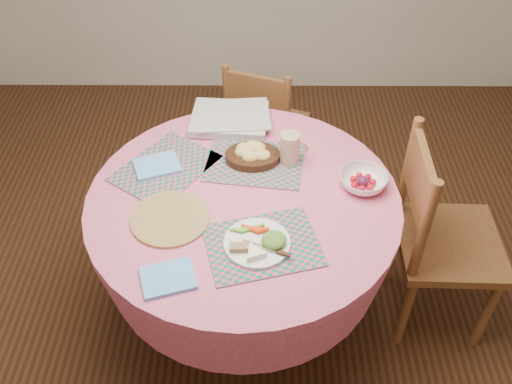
% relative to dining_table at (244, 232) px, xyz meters
% --- Properties ---
extents(ground, '(4.00, 4.00, 0.00)m').
position_rel_dining_table_xyz_m(ground, '(0.00, 0.00, -0.56)').
color(ground, '#331C0F').
rests_on(ground, ground).
extents(dining_table, '(1.24, 1.24, 0.75)m').
position_rel_dining_table_xyz_m(dining_table, '(0.00, 0.00, 0.00)').
color(dining_table, pink).
rests_on(dining_table, ground).
extents(chair_right, '(0.44, 0.46, 0.98)m').
position_rel_dining_table_xyz_m(chair_right, '(0.82, 0.02, -0.05)').
color(chair_right, brown).
rests_on(chair_right, ground).
extents(chair_back, '(0.50, 0.49, 0.85)m').
position_rel_dining_table_xyz_m(chair_back, '(0.09, 0.89, -0.11)').
color(chair_back, brown).
rests_on(chair_back, ground).
extents(placemat_front, '(0.46, 0.39, 0.01)m').
position_rel_dining_table_xyz_m(placemat_front, '(0.08, -0.25, 0.20)').
color(placemat_front, '#126759').
rests_on(placemat_front, dining_table).
extents(placemat_left, '(0.48, 0.50, 0.01)m').
position_rel_dining_table_xyz_m(placemat_left, '(-0.33, 0.17, 0.20)').
color(placemat_left, '#126759').
rests_on(placemat_left, dining_table).
extents(placemat_back, '(0.44, 0.35, 0.01)m').
position_rel_dining_table_xyz_m(placemat_back, '(0.04, 0.21, 0.20)').
color(placemat_back, '#126759').
rests_on(placemat_back, dining_table).
extents(wicker_trivet, '(0.30, 0.30, 0.01)m').
position_rel_dining_table_xyz_m(wicker_trivet, '(-0.27, -0.12, 0.20)').
color(wicker_trivet, olive).
rests_on(wicker_trivet, dining_table).
extents(napkin_near, '(0.21, 0.19, 0.01)m').
position_rel_dining_table_xyz_m(napkin_near, '(-0.25, -0.41, 0.20)').
color(napkin_near, '#63A7FF').
rests_on(napkin_near, dining_table).
extents(napkin_far, '(0.22, 0.19, 0.01)m').
position_rel_dining_table_xyz_m(napkin_far, '(-0.36, 0.18, 0.21)').
color(napkin_far, '#63A7FF').
rests_on(napkin_far, placemat_left).
extents(dinner_plate, '(0.24, 0.24, 0.05)m').
position_rel_dining_table_xyz_m(dinner_plate, '(0.06, -0.26, 0.22)').
color(dinner_plate, white).
rests_on(dinner_plate, placemat_front).
extents(bread_bowl, '(0.23, 0.23, 0.08)m').
position_rel_dining_table_xyz_m(bread_bowl, '(0.03, 0.23, 0.23)').
color(bread_bowl, black).
rests_on(bread_bowl, placemat_back).
extents(latte_mug, '(0.12, 0.08, 0.14)m').
position_rel_dining_table_xyz_m(latte_mug, '(0.19, 0.22, 0.27)').
color(latte_mug, tan).
rests_on(latte_mug, placemat_back).
extents(fruit_bowl, '(0.24, 0.24, 0.06)m').
position_rel_dining_table_xyz_m(fruit_bowl, '(0.48, 0.07, 0.22)').
color(fruit_bowl, white).
rests_on(fruit_bowl, dining_table).
extents(newspaper_stack, '(0.37, 0.29, 0.04)m').
position_rel_dining_table_xyz_m(newspaper_stack, '(-0.07, 0.49, 0.22)').
color(newspaper_stack, silver).
rests_on(newspaper_stack, dining_table).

